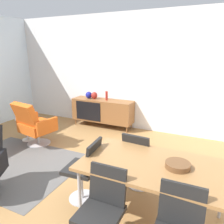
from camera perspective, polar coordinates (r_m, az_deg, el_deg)
ground_plane at (r=3.69m, az=-12.38°, el=-15.87°), size 8.32×8.32×0.00m
wall_back at (r=5.45m, az=3.59°, el=10.41°), size 6.80×0.12×2.80m
sideboard at (r=5.56m, az=-2.54°, el=0.45°), size 1.60×0.45×0.72m
vase_cobalt at (r=5.58m, az=-4.74°, el=4.39°), size 0.16×0.16×0.18m
vase_sculptural_dark at (r=5.41m, az=-1.44°, el=4.33°), size 0.06×0.06×0.23m
vase_ceramic_small at (r=5.67m, az=-6.18°, el=4.50°), size 0.16×0.16×0.17m
dining_table at (r=2.46m, az=11.15°, el=-14.28°), size 1.60×0.90×0.74m
wooden_bowl_on_table at (r=2.41m, az=17.02°, el=-13.33°), size 0.26×0.26×0.06m
dining_chair_back_left at (r=3.12m, az=7.05°, el=-11.94°), size 0.43×0.45×0.86m
dining_chair_front_left at (r=2.25m, az=-2.59°, el=-24.21°), size 0.40×0.42×0.86m
dining_chair_near_window at (r=2.88m, az=-7.10°, el=-14.52°), size 0.45×0.43×0.86m
lounge_chair_red at (r=4.74m, az=-19.93°, el=-2.93°), size 0.80×0.75×0.95m
side_table_round at (r=5.10m, az=-21.67°, el=-3.53°), size 0.44×0.44×0.52m
fruit_bowl at (r=5.03m, az=-21.95°, el=-1.01°), size 0.20×0.20×0.11m
area_rug at (r=4.24m, az=-24.25°, el=-12.46°), size 2.20×1.70×0.01m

